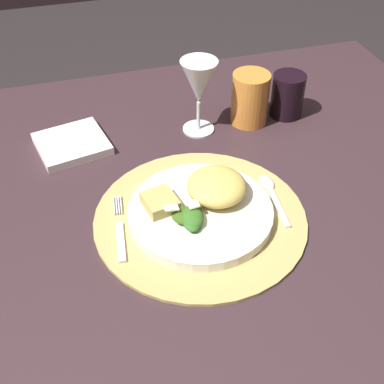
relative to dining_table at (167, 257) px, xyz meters
The scene contains 12 objects.
dining_table is the anchor object (origin of this frame).
placemat 0.18m from the dining_table, 57.87° to the right, with size 0.36×0.36×0.01m, color tan.
dinner_plate 0.19m from the dining_table, 57.87° to the right, with size 0.24×0.24×0.02m, color white.
pasta_serving 0.23m from the dining_table, 30.80° to the right, with size 0.10×0.10×0.04m, color #E5C35A.
salad_greens 0.22m from the dining_table, 78.51° to the right, with size 0.06×0.07×0.03m.
bread_piece 0.20m from the dining_table, 110.48° to the right, with size 0.06×0.05×0.02m, color tan.
fork 0.20m from the dining_table, 143.45° to the right, with size 0.03×0.15×0.00m.
spoon 0.25m from the dining_table, 13.89° to the right, with size 0.03×0.14×0.01m.
napkin 0.30m from the dining_table, 125.50° to the left, with size 0.13×0.12×0.02m, color white.
wine_glass 0.35m from the dining_table, 57.38° to the left, with size 0.07×0.07×0.16m.
amber_tumbler 0.37m from the dining_table, 39.24° to the left, with size 0.08×0.08×0.11m, color orange.
dark_tumbler 0.43m from the dining_table, 31.04° to the left, with size 0.07×0.07×0.09m, color black.
Camera 1 is at (-0.14, -0.66, 1.36)m, focal length 47.70 mm.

